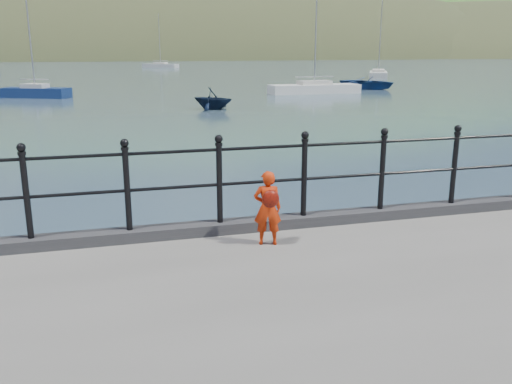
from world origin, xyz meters
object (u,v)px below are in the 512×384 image
object	(u,v)px
sailboat_near	(314,89)
sailboat_far	(378,75)
sailboat_deep	(161,66)
child	(268,207)
launch_blue	(368,83)
launch_navy	(213,98)
railing	(263,171)
sailboat_port	(36,93)

from	to	relation	value
sailboat_near	sailboat_far	size ratio (longest dim) A/B	0.91
sailboat_deep	child	bearing A→B (deg)	-61.91
launch_blue	launch_navy	size ratio (longest dim) A/B	2.11
railing	child	bearing A→B (deg)	-100.06
sailboat_near	sailboat_port	size ratio (longest dim) A/B	1.34
sailboat_near	sailboat_far	distance (m)	26.55
child	sailboat_deep	bearing A→B (deg)	-80.70
railing	sailboat_deep	xyz separation A→B (m)	(8.22, 96.69, -1.48)
child	sailboat_near	distance (m)	37.00
railing	sailboat_deep	world-z (taller)	sailboat_deep
sailboat_near	launch_navy	bearing A→B (deg)	-138.35
sailboat_deep	launch_navy	bearing A→B (deg)	-60.35
launch_blue	launch_navy	world-z (taller)	launch_navy
launch_navy	sailboat_far	size ratio (longest dim) A/B	0.23
launch_navy	sailboat_deep	xyz separation A→B (m)	(4.22, 72.36, -0.30)
launch_blue	sailboat_deep	distance (m)	60.86
sailboat_near	sailboat_deep	size ratio (longest dim) A/B	1.00
launch_blue	sailboat_far	distance (m)	20.14
railing	sailboat_far	world-z (taller)	sailboat_far
child	sailboat_port	world-z (taller)	sailboat_port
railing	sailboat_far	size ratio (longest dim) A/B	1.70
sailboat_far	sailboat_deep	distance (m)	47.74
railing	sailboat_port	world-z (taller)	sailboat_port
launch_blue	sailboat_far	size ratio (longest dim) A/B	0.48
child	railing	bearing A→B (deg)	-85.86
launch_blue	launch_navy	distance (m)	20.63
sailboat_far	sailboat_port	distance (m)	41.81
sailboat_near	sailboat_deep	world-z (taller)	sailboat_near
railing	child	size ratio (longest dim) A/B	18.82
railing	sailboat_far	bearing A→B (deg)	60.80
child	launch_navy	xyz separation A→B (m)	(4.11, 24.94, -0.85)
sailboat_near	sailboat_far	xyz separation A→B (m)	(16.49, 20.81, 0.00)
launch_navy	sailboat_far	xyz separation A→B (m)	(26.42, 30.09, -0.30)
child	launch_navy	bearing A→B (deg)	-85.15
sailboat_port	sailboat_near	bearing A→B (deg)	19.93
launch_blue	sailboat_far	world-z (taller)	sailboat_far
child	sailboat_far	xyz separation A→B (m)	(30.52, 55.03, -1.15)
sailboat_port	sailboat_deep	world-z (taller)	sailboat_deep
railing	sailboat_port	distance (m)	36.11
sailboat_near	sailboat_deep	xyz separation A→B (m)	(-5.70, 63.08, 0.00)
railing	sailboat_port	xyz separation A→B (m)	(-6.83, 35.42, -1.48)
child	sailboat_far	size ratio (longest dim) A/B	0.09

